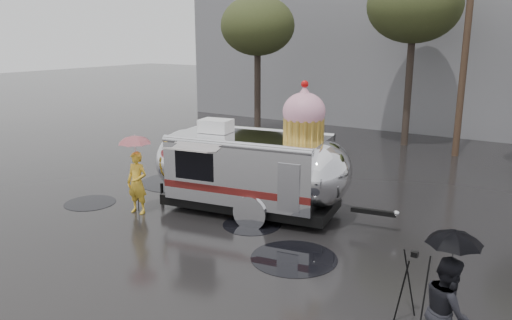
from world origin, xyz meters
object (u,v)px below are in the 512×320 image
Objects in this scene: airstream_trailer at (253,166)px; tripod at (412,282)px; person_right at (447,311)px; person_left at (137,183)px.

tripod is (5.56, -3.38, -0.60)m from airstream_trailer.
person_right is 1.15m from tripod.
airstream_trailer reaches higher than tripod.
airstream_trailer is 3.40m from person_left.
person_left reaches higher than tripod.
person_right is at bearing -44.09° from tripod.
airstream_trailer is 5.29× the size of tripod.
person_left is at bearing 53.18° from person_right.
person_left is 1.02× the size of person_right.
person_right is 1.29× the size of tripod.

